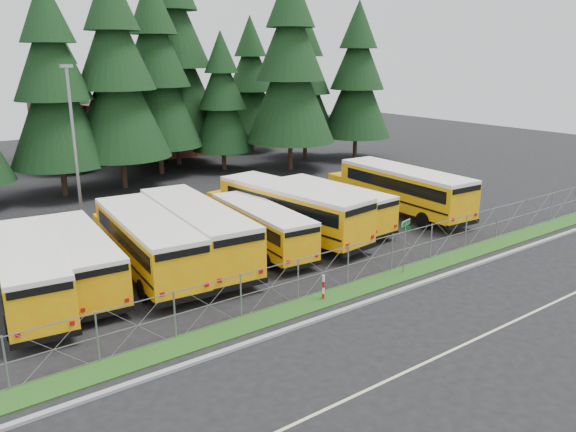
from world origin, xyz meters
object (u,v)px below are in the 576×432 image
object	(u,v)px
bus_east	(400,191)
light_standard	(74,144)
bus_6	(329,206)
bus_1	(79,260)
bus_2	(145,244)
bus_4	(259,228)
bus_5	(287,211)
bus_3	(194,233)
striped_bollard	(323,288)
bus_0	(30,273)
street_sign	(405,235)

from	to	relation	value
bus_east	light_standard	size ratio (longest dim) A/B	1.21
bus_6	bus_1	bearing A→B (deg)	178.02
bus_1	bus_east	world-z (taller)	bus_east
bus_2	bus_4	size ratio (longest dim) A/B	1.18
bus_east	bus_6	bearing A→B (deg)	177.22
bus_2	bus_5	world-z (taller)	bus_5
bus_5	bus_4	bearing A→B (deg)	-168.48
bus_1	bus_6	xyz separation A→B (m)	(15.98, 0.56, -0.01)
bus_3	bus_4	world-z (taller)	bus_3
striped_bollard	bus_3	bearing A→B (deg)	106.92
bus_0	bus_6	world-z (taller)	bus_0
bus_2	bus_east	xyz separation A→B (m)	(18.59, 0.11, 0.07)
bus_6	street_sign	size ratio (longest dim) A/B	3.64
striped_bollard	street_sign	bearing A→B (deg)	0.78
street_sign	striped_bollard	bearing A→B (deg)	-179.22
bus_0	bus_east	world-z (taller)	bus_east
bus_1	bus_2	xyz separation A→B (m)	(3.29, -0.11, 0.18)
bus_6	street_sign	distance (m)	8.82
bus_5	light_standard	bearing A→B (deg)	130.21
bus_0	bus_3	xyz separation A→B (m)	(8.29, 0.47, 0.16)
bus_3	street_sign	world-z (taller)	bus_3
bus_6	street_sign	xyz separation A→B (m)	(-2.26, -8.50, 0.69)
bus_4	light_standard	distance (m)	12.63
bus_1	striped_bollard	world-z (taller)	bus_1
street_sign	striped_bollard	xyz separation A→B (m)	(-5.32, -0.07, -1.43)
bus_3	light_standard	bearing A→B (deg)	114.20
bus_1	bus_5	distance (m)	12.47
bus_0	bus_east	distance (m)	24.18
bus_4	bus_5	distance (m)	2.84
bus_4	bus_5	size ratio (longest dim) A/B	0.81
bus_east	light_standard	xyz separation A→B (m)	(-19.04, 9.06, 3.90)
bus_5	striped_bollard	size ratio (longest dim) A/B	10.22
bus_0	light_standard	world-z (taller)	light_standard
striped_bollard	bus_4	bearing A→B (deg)	79.28
bus_east	bus_1	bearing A→B (deg)	-177.36
bus_6	bus_0	bearing A→B (deg)	179.60
bus_0	bus_3	bearing A→B (deg)	10.00
bus_3	striped_bollard	bearing A→B (deg)	-67.87
bus_5	bus_east	size ratio (longest dim) A/B	1.00
bus_2	street_sign	distance (m)	13.05
bus_3	light_standard	xyz separation A→B (m)	(-3.16, 9.17, 3.91)
bus_1	bus_5	bearing A→B (deg)	6.05
bus_0	bus_6	size ratio (longest dim) A/B	1.06
bus_5	street_sign	size ratio (longest dim) A/B	4.36
bus_4	street_sign	xyz separation A→B (m)	(3.92, -7.34, 0.74)
bus_3	street_sign	distance (m)	11.01
bus_2	bus_3	size ratio (longest dim) A/B	0.97
bus_4	street_sign	bearing A→B (deg)	-57.15
bus_0	bus_east	xyz separation A→B (m)	(24.17, 0.58, 0.18)
bus_1	bus_6	bearing A→B (deg)	6.59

